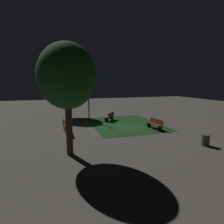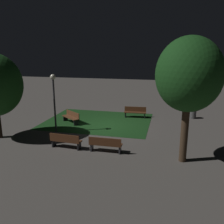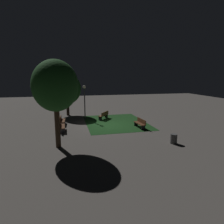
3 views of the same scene
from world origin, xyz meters
TOP-DOWN VIEW (x-y plane):
  - ground_plane at (0.00, 0.00)m, footprint 60.00×60.00m
  - grass_lawn at (-0.96, 1.03)m, footprint 8.13×6.38m
  - bench_front_right at (-1.17, -4.63)m, footprint 1.83×0.59m
  - bench_by_lamp at (1.17, -4.63)m, footprint 1.80×0.49m
  - bench_corner at (-2.82, 0.10)m, footprint 1.73×1.46m
  - bench_lawn_edge at (1.74, 2.81)m, footprint 1.83×0.61m
  - tree_right_canopy at (5.22, -4.73)m, footprint 3.10×3.10m
  - lamp_post_plaza_east at (-3.04, -2.07)m, footprint 0.36×0.36m
  - trash_bin at (6.42, 3.64)m, footprint 0.50×0.50m

SIDE VIEW (x-z plane):
  - ground_plane at x=0.00m, z-range 0.00..0.00m
  - grass_lawn at x=-0.96m, z-range 0.00..0.01m
  - trash_bin at x=6.42m, z-range 0.00..0.73m
  - bench_front_right at x=-1.17m, z-range 0.04..0.92m
  - bench_by_lamp at x=1.17m, z-range 0.04..0.92m
  - bench_corner at x=-2.82m, z-range 0.04..0.92m
  - bench_lawn_edge at x=1.74m, z-range 0.04..0.92m
  - lamp_post_plaza_east at x=-3.04m, z-range 0.76..4.69m
  - tree_right_canopy at x=5.22m, z-range 1.26..7.35m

